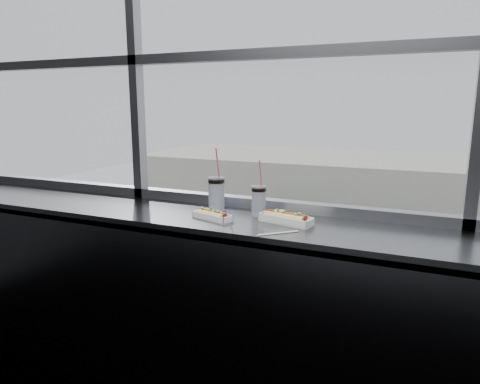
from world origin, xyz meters
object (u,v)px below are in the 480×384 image
at_px(car_near_c, 403,371).
at_px(car_far_a, 258,273).
at_px(soda_cup_left, 216,192).
at_px(car_near_a, 124,308).
at_px(soda_cup_right, 259,199).
at_px(car_near_b, 219,331).
at_px(pedestrian_a, 302,258).
at_px(tree_center, 402,241).
at_px(wrapper, 208,213).
at_px(hotdog_tray_right, 286,218).
at_px(tree_left, 293,224).
at_px(pedestrian_b, 401,278).
at_px(hotdog_tray_left, 212,215).
at_px(loose_straw, 278,233).

distance_m(car_near_c, car_far_a, 12.77).
height_order(soda_cup_left, car_near_a, soda_cup_left).
height_order(soda_cup_right, car_far_a, soda_cup_right).
distance_m(car_near_b, pedestrian_a, 12.60).
relative_size(pedestrian_a, tree_center, 0.37).
distance_m(soda_cup_right, car_near_c, 19.55).
bearing_deg(wrapper, car_near_b, 116.36).
distance_m(hotdog_tray_right, tree_left, 30.56).
distance_m(soda_cup_left, pedestrian_b, 29.49).
relative_size(car_far_a, pedestrian_a, 3.46).
height_order(hotdog_tray_left, soda_cup_right, soda_cup_right).
bearing_deg(car_far_a, car_near_b, -174.39).
relative_size(soda_cup_left, car_near_c, 0.05).
bearing_deg(loose_straw, soda_cup_right, 83.08).
height_order(loose_straw, car_near_a, loose_straw).
height_order(wrapper, pedestrian_a, wrapper).
bearing_deg(tree_center, soda_cup_right, -89.74).
xyz_separation_m(wrapper, car_far_a, (-8.97, 24.29, -10.94)).
bearing_deg(pedestrian_a, hotdog_tray_left, -166.19).
distance_m(soda_cup_left, pedestrian_a, 31.62).
relative_size(wrapper, pedestrian_a, 0.05).
distance_m(hotdog_tray_right, loose_straw, 0.20).
height_order(hotdog_tray_left, pedestrian_b, hotdog_tray_left).
bearing_deg(hotdog_tray_left, wrapper, 149.02).
bearing_deg(soda_cup_right, car_near_b, 117.26).
bearing_deg(tree_left, hotdog_tray_right, -73.96).
relative_size(soda_cup_right, tree_left, 0.06).
height_order(hotdog_tray_left, tree_center, hotdog_tray_left).
distance_m(car_near_c, car_near_a, 15.21).
distance_m(soda_cup_left, car_near_b, 21.20).
relative_size(soda_cup_right, car_near_b, 0.05).
height_order(hotdog_tray_right, soda_cup_left, soda_cup_left).
bearing_deg(loose_straw, tree_left, 63.20).
height_order(hotdog_tray_left, tree_left, hotdog_tray_left).
distance_m(soda_cup_right, pedestrian_a, 31.68).
distance_m(hotdog_tray_right, soda_cup_left, 0.48).
bearing_deg(tree_center, wrapper, -90.27).
height_order(loose_straw, car_near_c, loose_straw).
distance_m(soda_cup_left, soda_cup_right, 0.27).
relative_size(soda_cup_right, loose_straw, 1.48).
height_order(loose_straw, car_near_b, loose_straw).
height_order(hotdog_tray_right, car_far_a, hotdog_tray_right).
distance_m(soda_cup_right, car_far_a, 28.12).
xyz_separation_m(pedestrian_a, tree_center, (7.18, -0.56, 2.50)).
xyz_separation_m(hotdog_tray_left, pedestrian_b, (0.23, 27.53, -10.97)).
relative_size(car_near_c, car_far_a, 1.04).
bearing_deg(car_near_c, pedestrian_a, 33.78).
relative_size(soda_cup_left, tree_center, 0.07).
bearing_deg(pedestrian_b, car_near_b, 53.23).
bearing_deg(hotdog_tray_right, loose_straw, -70.88).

